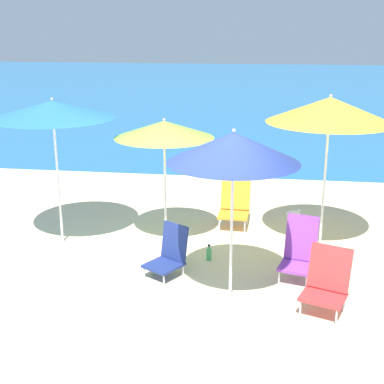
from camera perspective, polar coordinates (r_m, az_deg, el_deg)
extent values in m
plane|color=beige|center=(6.71, -1.22, -12.39)|extent=(60.00, 60.00, 0.00)
cube|color=#23669E|center=(32.08, 6.50, 11.14)|extent=(60.00, 40.00, 0.01)
cylinder|color=white|center=(6.57, 4.23, -4.46)|extent=(0.04, 0.04, 1.79)
cone|color=navy|center=(6.25, 4.44, 4.76)|extent=(1.58, 1.58, 0.36)
sphere|color=white|center=(6.21, 4.49, 6.56)|extent=(0.04, 0.04, 0.04)
cylinder|color=white|center=(8.44, 13.91, 0.62)|extent=(0.04, 0.04, 1.96)
cone|color=yellow|center=(8.19, 14.49, 8.48)|extent=(1.87, 1.87, 0.37)
sphere|color=white|center=(8.17, 14.60, 9.92)|extent=(0.04, 0.04, 0.04)
cylinder|color=white|center=(8.59, -14.08, 1.05)|extent=(0.04, 0.04, 2.01)
cone|color=blue|center=(8.36, -14.65, 8.54)|extent=(1.89, 1.89, 0.26)
sphere|color=white|center=(8.34, -14.73, 9.57)|extent=(0.04, 0.04, 0.04)
cylinder|color=white|center=(8.37, -2.88, 0.06)|extent=(0.04, 0.04, 1.71)
cone|color=#8ECC3D|center=(8.13, -2.99, 6.69)|extent=(1.53, 1.53, 0.26)
sphere|color=white|center=(8.11, -3.00, 7.73)|extent=(0.04, 0.04, 0.04)
cylinder|color=silver|center=(6.62, 11.47, -12.12)|extent=(0.02, 0.02, 0.22)
cylinder|color=silver|center=(6.54, 15.14, -12.82)|extent=(0.02, 0.02, 0.22)
cylinder|color=silver|center=(6.94, 12.42, -10.73)|extent=(0.02, 0.02, 0.22)
cylinder|color=silver|center=(6.86, 15.91, -11.38)|extent=(0.02, 0.02, 0.22)
cube|color=red|center=(6.68, 13.81, -10.79)|extent=(0.63, 0.59, 0.04)
cube|color=red|center=(6.75, 14.48, -7.81)|extent=(0.54, 0.35, 0.53)
cylinder|color=silver|center=(7.33, 9.25, -9.03)|extent=(0.02, 0.02, 0.20)
cylinder|color=silver|center=(7.27, 12.11, -9.46)|extent=(0.02, 0.02, 0.20)
cylinder|color=silver|center=(7.69, 9.99, -7.80)|extent=(0.02, 0.02, 0.20)
cylinder|color=silver|center=(7.62, 12.72, -8.19)|extent=(0.02, 0.02, 0.20)
cube|color=purple|center=(7.42, 11.07, -7.77)|extent=(0.54, 0.57, 0.04)
cube|color=purple|center=(7.51, 11.60, -4.77)|extent=(0.46, 0.28, 0.62)
cylinder|color=silver|center=(9.01, 2.93, -3.61)|extent=(0.02, 0.02, 0.24)
cylinder|color=silver|center=(8.96, 5.64, -3.77)|extent=(0.02, 0.02, 0.24)
cylinder|color=silver|center=(9.41, 3.30, -2.67)|extent=(0.02, 0.02, 0.24)
cylinder|color=silver|center=(9.37, 5.89, -2.83)|extent=(0.02, 0.02, 0.24)
cube|color=orange|center=(9.14, 4.46, -2.39)|extent=(0.52, 0.54, 0.04)
cube|color=orange|center=(9.29, 4.68, -0.18)|extent=(0.51, 0.23, 0.53)
cylinder|color=silver|center=(7.47, -5.11, -8.55)|extent=(0.02, 0.02, 0.16)
cylinder|color=silver|center=(7.24, -3.02, -9.38)|extent=(0.02, 0.02, 0.16)
cylinder|color=silver|center=(7.73, -3.04, -7.59)|extent=(0.02, 0.02, 0.16)
cylinder|color=silver|center=(7.51, -0.96, -8.34)|extent=(0.02, 0.02, 0.16)
cube|color=navy|center=(7.44, -3.04, -7.79)|extent=(0.61, 0.62, 0.04)
cube|color=navy|center=(7.49, -1.86, -5.31)|extent=(0.43, 0.33, 0.51)
cylinder|color=#4CB266|center=(7.98, 1.81, -6.68)|extent=(0.08, 0.08, 0.17)
cylinder|color=#4CB266|center=(7.94, 1.82, -5.94)|extent=(0.04, 0.04, 0.06)
cylinder|color=black|center=(7.92, 1.82, -5.69)|extent=(0.04, 0.04, 0.02)
cylinder|color=gold|center=(9.72, 10.56, -2.84)|extent=(0.01, 0.01, 0.07)
cylinder|color=gold|center=(9.72, 10.86, -2.85)|extent=(0.01, 0.01, 0.07)
ellipsoid|color=white|center=(9.69, 10.74, -2.29)|extent=(0.26, 0.11, 0.13)
sphere|color=white|center=(9.67, 11.38, -1.99)|extent=(0.07, 0.07, 0.07)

